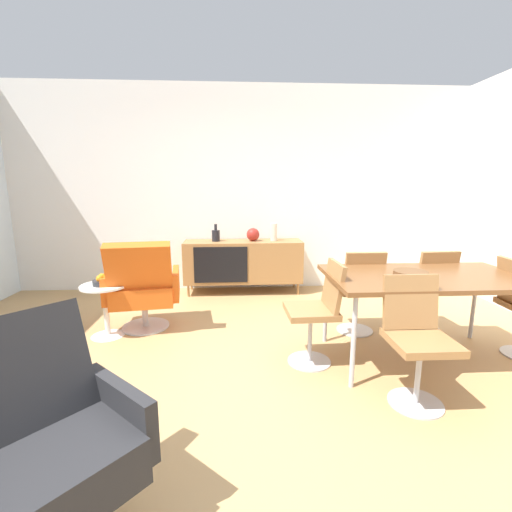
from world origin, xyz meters
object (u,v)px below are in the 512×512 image
object	(u,v)px
sideboard	(243,261)
side_table_round	(106,304)
vase_cobalt	(216,235)
dining_table	(426,280)
dining_chair_back_left	(359,288)
fruit_bowl	(104,281)
dining_chair_near_window	(318,309)
wooden_bowl_on_table	(410,275)
lounge_chair_red	(142,286)
vase_ceramic_small	(274,232)
dining_chair_front_left	(417,335)
armchair_black_shell	(32,443)
vase_sculptural_dark	(253,235)
dining_chair_back_right	(429,287)

from	to	relation	value
sideboard	side_table_round	size ratio (longest dim) A/B	3.08
vase_cobalt	side_table_round	bearing A→B (deg)	-125.86
dining_table	dining_chair_back_left	xyz separation A→B (m)	(-0.35, 0.56, -0.23)
sideboard	dining_chair_back_left	bearing A→B (deg)	-53.22
vase_cobalt	fruit_bowl	bearing A→B (deg)	-125.88
dining_chair_back_left	dining_chair_near_window	bearing A→B (deg)	-134.05
wooden_bowl_on_table	side_table_round	xyz separation A→B (m)	(-2.64, 0.75, -0.45)
lounge_chair_red	fruit_bowl	world-z (taller)	lounge_chair_red
vase_ceramic_small	fruit_bowl	distance (m)	2.29
vase_cobalt	dining_chair_front_left	size ratio (longest dim) A/B	0.27
wooden_bowl_on_table	dining_chair_front_left	size ratio (longest dim) A/B	0.30
dining_chair_front_left	armchair_black_shell	world-z (taller)	armchair_black_shell
vase_sculptural_dark	armchair_black_shell	world-z (taller)	armchair_black_shell
vase_sculptural_dark	vase_ceramic_small	bearing A→B (deg)	0.00
dining_chair_near_window	fruit_bowl	xyz separation A→B (m)	(-1.94, 0.65, 0.09)
fruit_bowl	dining_table	bearing A→B (deg)	-12.91
vase_ceramic_small	fruit_bowl	xyz separation A→B (m)	(-1.80, -1.39, -0.28)
dining_table	sideboard	bearing A→B (deg)	125.54
dining_chair_front_left	dining_chair_back_left	bearing A→B (deg)	89.99
dining_chair_front_left	wooden_bowl_on_table	bearing A→B (deg)	70.72
sideboard	side_table_round	world-z (taller)	sideboard
armchair_black_shell	wooden_bowl_on_table	bearing A→B (deg)	31.93
dining_table	armchair_black_shell	distance (m)	2.78
vase_sculptural_dark	fruit_bowl	bearing A→B (deg)	-137.33
dining_chair_near_window	dining_chair_back_right	bearing A→B (deg)	24.16
dining_chair_near_window	dining_table	bearing A→B (deg)	-0.12
dining_chair_near_window	vase_ceramic_small	bearing A→B (deg)	94.09
vase_sculptural_dark	armchair_black_shell	bearing A→B (deg)	-106.61
vase_sculptural_dark	dining_chair_back_left	bearing A→B (deg)	-56.82
vase_sculptural_dark	dining_chair_back_right	bearing A→B (deg)	-41.55
vase_cobalt	fruit_bowl	distance (m)	1.74
vase_ceramic_small	dining_chair_back_right	bearing A→B (deg)	-46.88
dining_chair_near_window	armchair_black_shell	size ratio (longest dim) A/B	0.90
dining_table	vase_sculptural_dark	bearing A→B (deg)	122.88
vase_cobalt	dining_table	world-z (taller)	vase_cobalt
wooden_bowl_on_table	dining_chair_back_left	size ratio (longest dim) A/B	0.30
dining_table	dining_chair_front_left	size ratio (longest dim) A/B	1.87
sideboard	lounge_chair_red	bearing A→B (deg)	-129.58
vase_sculptural_dark	dining_chair_front_left	bearing A→B (deg)	-69.56
side_table_round	vase_sculptural_dark	bearing A→B (deg)	42.69
vase_sculptural_dark	lounge_chair_red	size ratio (longest dim) A/B	0.19
dining_chair_back_right	dining_chair_front_left	xyz separation A→B (m)	(-0.70, -1.12, 0.00)
armchair_black_shell	vase_sculptural_dark	bearing A→B (deg)	73.39
dining_table	side_table_round	xyz separation A→B (m)	(-2.83, 0.65, -0.38)
dining_chair_near_window	fruit_bowl	world-z (taller)	dining_chair_near_window
vase_ceramic_small	wooden_bowl_on_table	distance (m)	2.30
vase_sculptural_dark	dining_table	xyz separation A→B (m)	(1.32, -2.04, -0.11)
lounge_chair_red	wooden_bowl_on_table	bearing A→B (deg)	-20.75
armchair_black_shell	sideboard	bearing A→B (deg)	75.48
vase_sculptural_dark	armchair_black_shell	size ratio (longest dim) A/B	0.19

